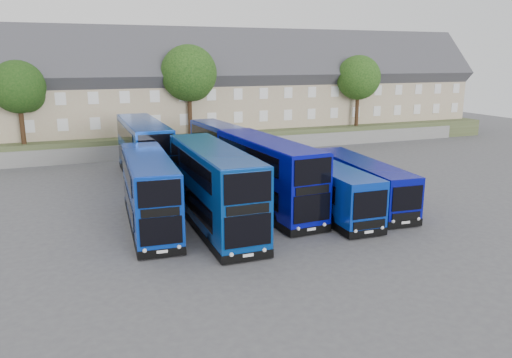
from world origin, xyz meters
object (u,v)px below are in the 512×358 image
object	(u,v)px
dd_front_mid	(214,189)
tree_far	(369,74)
dd_front_left	(149,193)
tree_mid	(190,75)
coach_east_a	(322,187)
tree_east	(359,79)
tree_west	(20,89)

from	to	relation	value
dd_front_mid	tree_far	bearing A→B (deg)	45.40
dd_front_left	tree_mid	xyz separation A→B (m)	(8.27, 22.65, 6.00)
dd_front_mid	coach_east_a	size ratio (longest dim) A/B	1.02
tree_east	tree_far	world-z (taller)	tree_far
dd_front_left	tree_mid	size ratio (longest dim) A/B	1.17
dd_front_left	tree_east	distance (m)	36.31
coach_east_a	tree_far	distance (m)	38.36
tree_mid	tree_east	xyz separation A→B (m)	(20.00, -0.50, -0.68)
dd_front_mid	tree_west	distance (m)	26.50
tree_west	tree_mid	bearing A→B (deg)	1.79
dd_front_mid	tree_mid	distance (m)	25.14
tree_mid	tree_east	bearing A→B (deg)	-1.43
dd_front_mid	tree_east	size ratio (longest dim) A/B	1.46
dd_front_mid	tree_west	size ratio (longest dim) A/B	1.55
coach_east_a	tree_west	bearing A→B (deg)	131.21
tree_west	tree_east	size ratio (longest dim) A/B	0.94
dd_front_mid	tree_far	xyz separation A→B (m)	(30.73, 30.51, 5.41)
dd_front_mid	tree_east	xyz separation A→B (m)	(24.73, 23.51, 5.07)
dd_front_mid	tree_far	distance (m)	43.64
dd_front_left	dd_front_mid	bearing A→B (deg)	-17.35
tree_far	dd_front_left	bearing A→B (deg)	-139.62
tree_east	coach_east_a	bearing A→B (deg)	-126.88
tree_mid	coach_east_a	bearing A→B (deg)	-83.17
coach_east_a	dd_front_mid	bearing A→B (deg)	-173.66
dd_front_left	dd_front_mid	world-z (taller)	dd_front_mid
tree_mid	tree_far	size ratio (longest dim) A/B	1.06
dd_front_mid	tree_east	bearing A→B (deg)	44.15
tree_mid	tree_far	bearing A→B (deg)	14.04
dd_front_mid	tree_mid	size ratio (longest dim) A/B	1.29
tree_west	tree_mid	world-z (taller)	tree_mid
tree_east	dd_front_left	bearing A→B (deg)	-141.93
dd_front_mid	dd_front_left	bearing A→B (deg)	159.57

